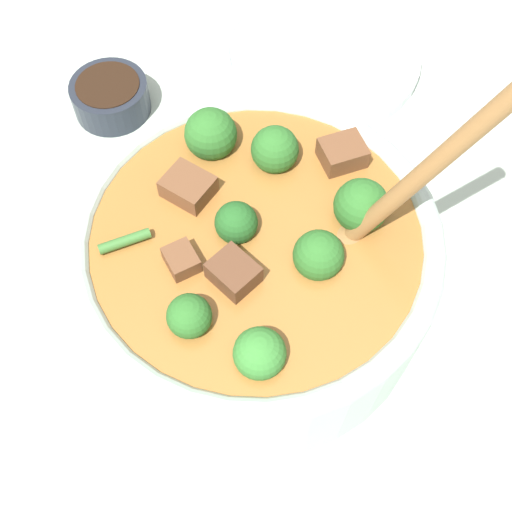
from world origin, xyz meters
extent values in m
plane|color=#ADBCAD|center=(0.00, 0.00, 0.00)|extent=(4.00, 4.00, 0.00)
cylinder|color=#B2C6BC|center=(0.00, 0.00, 0.04)|extent=(0.25, 0.25, 0.09)
torus|color=#B2C6BC|center=(0.00, 0.00, 0.09)|extent=(0.25, 0.25, 0.02)
cylinder|color=#9E662D|center=(0.00, 0.00, 0.06)|extent=(0.23, 0.23, 0.06)
sphere|color=#2D6B28|center=(0.07, -0.03, 0.10)|extent=(0.04, 0.04, 0.04)
cylinder|color=#6B9956|center=(0.07, -0.03, 0.07)|extent=(0.01, 0.01, 0.02)
sphere|color=#235B23|center=(-0.01, 0.01, 0.10)|extent=(0.03, 0.03, 0.03)
cylinder|color=#6B9956|center=(-0.01, 0.01, 0.07)|extent=(0.01, 0.01, 0.01)
sphere|color=#2D6B28|center=(0.02, -0.04, 0.09)|extent=(0.03, 0.03, 0.03)
cylinder|color=#6B9956|center=(0.02, -0.04, 0.07)|extent=(0.01, 0.01, 0.02)
sphere|color=#387F33|center=(-0.05, -0.07, 0.09)|extent=(0.03, 0.03, 0.03)
cylinder|color=#6B9956|center=(-0.05, -0.07, 0.07)|extent=(0.01, 0.01, 0.01)
sphere|color=#2D6B28|center=(-0.07, -0.03, 0.10)|extent=(0.03, 0.03, 0.03)
cylinder|color=#6B9956|center=(-0.07, -0.03, 0.08)|extent=(0.01, 0.01, 0.01)
sphere|color=#2D6B28|center=(0.02, 0.08, 0.10)|extent=(0.04, 0.04, 0.04)
cylinder|color=#6B9956|center=(0.02, 0.08, 0.07)|extent=(0.01, 0.01, 0.02)
sphere|color=#2D6B28|center=(0.05, 0.04, 0.10)|extent=(0.03, 0.03, 0.03)
cylinder|color=#6B9956|center=(0.05, 0.04, 0.07)|extent=(0.01, 0.01, 0.02)
cube|color=brown|center=(0.09, 0.01, 0.09)|extent=(0.04, 0.03, 0.02)
cube|color=brown|center=(-0.02, 0.06, 0.09)|extent=(0.04, 0.04, 0.02)
cube|color=brown|center=(-0.03, -0.02, 0.09)|extent=(0.03, 0.03, 0.02)
cube|color=brown|center=(-0.05, 0.01, 0.09)|extent=(0.02, 0.02, 0.02)
cylinder|color=#3D7533|center=(-0.07, 0.05, 0.09)|extent=(0.04, 0.02, 0.01)
ellipsoid|color=olive|center=(0.05, -0.04, 0.08)|extent=(0.04, 0.03, 0.01)
cylinder|color=olive|center=(0.08, -0.06, 0.16)|extent=(0.08, 0.06, 0.17)
cylinder|color=#232833|center=(0.01, 0.24, 0.02)|extent=(0.07, 0.07, 0.03)
cylinder|color=black|center=(0.01, 0.24, 0.03)|extent=(0.06, 0.06, 0.01)
cylinder|color=white|center=(0.21, 0.17, 0.01)|extent=(0.20, 0.20, 0.01)
torus|color=white|center=(0.21, 0.17, 0.01)|extent=(0.19, 0.19, 0.01)
camera|label=1|loc=(-0.14, -0.18, 0.45)|focal=45.00mm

